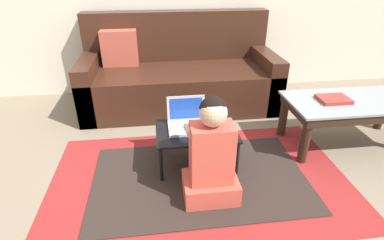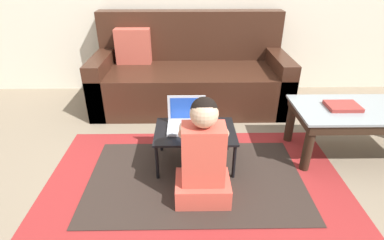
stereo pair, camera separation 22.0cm
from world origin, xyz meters
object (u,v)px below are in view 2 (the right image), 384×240
object	(u,v)px
computer_mouse	(213,128)
person_seated	(204,158)
couch	(190,76)
book_on_table	(343,106)
coffee_table	(364,116)
laptop_desk	(196,134)
laptop	(187,123)

from	to	relation	value
computer_mouse	person_seated	xyz separation A→B (m)	(-0.09, -0.38, 0.00)
couch	book_on_table	world-z (taller)	couch
coffee_table	laptop_desk	distance (m)	1.30
laptop_desk	laptop	distance (m)	0.10
laptop	couch	bearing A→B (deg)	88.37
laptop_desk	coffee_table	bearing A→B (deg)	5.62
person_seated	couch	bearing A→B (deg)	92.69
coffee_table	person_seated	bearing A→B (deg)	-158.25
coffee_table	person_seated	xyz separation A→B (m)	(-1.25, -0.50, -0.02)
book_on_table	coffee_table	bearing A→B (deg)	-1.72
computer_mouse	person_seated	distance (m)	0.39
coffee_table	laptop_desk	bearing A→B (deg)	-174.38
laptop	person_seated	world-z (taller)	person_seated
coffee_table	computer_mouse	distance (m)	1.17
laptop	computer_mouse	size ratio (longest dim) A/B	2.45
couch	laptop_desk	world-z (taller)	couch
laptop	person_seated	size ratio (longest dim) A/B	0.39
book_on_table	laptop_desk	bearing A→B (deg)	-173.23
coffee_table	laptop	distance (m)	1.36
person_seated	laptop	bearing A→B (deg)	103.72
laptop_desk	computer_mouse	distance (m)	0.14
laptop	laptop_desk	bearing A→B (deg)	-36.90
coffee_table	book_on_table	bearing A→B (deg)	178.28
laptop_desk	person_seated	distance (m)	0.38
couch	laptop	world-z (taller)	couch
laptop	person_seated	xyz separation A→B (m)	(0.10, -0.42, -0.02)
laptop_desk	couch	bearing A→B (deg)	91.53
laptop_desk	book_on_table	size ratio (longest dim) A/B	2.47
book_on_table	couch	bearing A→B (deg)	138.70
coffee_table	computer_mouse	size ratio (longest dim) A/B	9.23
laptop_desk	person_seated	size ratio (longest dim) A/B	0.82
couch	computer_mouse	world-z (taller)	couch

